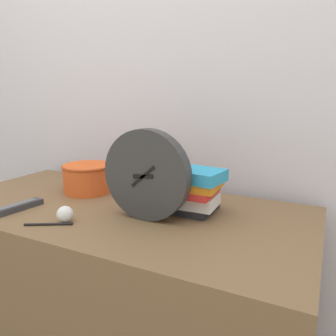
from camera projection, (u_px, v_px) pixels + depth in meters
The scene contains 8 objects.
wall_back at pixel (165, 85), 1.46m from camera, with size 6.00×0.04×2.40m.
desk at pixel (119, 298), 1.28m from camera, with size 1.39×0.67×0.76m.
desk_clock at pixel (146, 175), 1.05m from camera, with size 0.30×0.05×0.30m.
book_stack at pixel (189, 190), 1.13m from camera, with size 0.26×0.19×0.16m.
basket at pixel (88, 177), 1.37m from camera, with size 0.21×0.21×0.12m.
tv_remote at pixel (17, 207), 1.16m from camera, with size 0.06×0.19×0.02m.
crumpled_paper_ball at pixel (65, 214), 1.05m from camera, with size 0.05×0.05×0.05m.
pen at pixel (49, 224), 1.03m from camera, with size 0.14×0.08×0.01m.
Camera 1 is at (0.68, -0.60, 1.15)m, focal length 35.00 mm.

